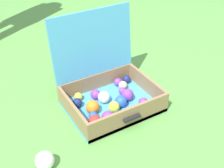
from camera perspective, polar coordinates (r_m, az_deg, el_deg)
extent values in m
plane|color=#569342|center=(1.97, 1.16, -2.42)|extent=(16.00, 16.00, 0.00)
cube|color=#4799C6|center=(1.87, 0.00, -4.15)|extent=(0.55, 0.42, 0.03)
cube|color=olive|center=(1.75, -7.57, -5.50)|extent=(0.02, 0.42, 0.14)
cube|color=olive|center=(1.96, 6.71, -0.36)|extent=(0.02, 0.42, 0.14)
cube|color=olive|center=(1.71, 3.48, -6.36)|extent=(0.52, 0.02, 0.14)
cube|color=olive|center=(1.98, -2.98, 0.27)|extent=(0.52, 0.02, 0.14)
cube|color=#4799C6|center=(1.87, -3.74, 7.81)|extent=(0.55, 0.07, 0.42)
cube|color=black|center=(1.69, 3.88, -6.58)|extent=(0.11, 0.02, 0.02)
sphere|color=blue|center=(1.83, 1.75, -3.35)|extent=(0.08, 0.08, 0.08)
sphere|color=navy|center=(2.04, 2.80, 0.94)|extent=(0.06, 0.06, 0.06)
sphere|color=orange|center=(1.78, -3.77, -4.45)|extent=(0.08, 0.08, 0.08)
sphere|color=#CCDB38|center=(1.79, 0.38, -4.44)|extent=(0.07, 0.07, 0.07)
sphere|color=purple|center=(1.88, 3.03, -2.10)|extent=(0.08, 0.08, 0.08)
sphere|color=purple|center=(1.71, -0.74, -6.49)|extent=(0.08, 0.08, 0.08)
sphere|color=purple|center=(1.84, 6.09, -3.55)|extent=(0.06, 0.06, 0.06)
sphere|color=white|center=(1.86, -1.57, -2.55)|extent=(0.08, 0.08, 0.08)
sphere|color=#D1B784|center=(1.98, 2.12, -0.24)|extent=(0.06, 0.06, 0.06)
sphere|color=purple|center=(2.01, 1.15, 0.39)|extent=(0.05, 0.05, 0.05)
sphere|color=#CCDB38|center=(1.89, -6.52, -2.43)|extent=(0.05, 0.05, 0.05)
sphere|color=red|center=(1.68, -3.32, -7.28)|extent=(0.08, 0.08, 0.08)
sphere|color=navy|center=(1.84, -6.71, -3.63)|extent=(0.06, 0.06, 0.06)
sphere|color=purple|center=(1.89, -3.20, -2.00)|extent=(0.07, 0.07, 0.07)
sphere|color=blue|center=(1.74, -3.64, -6.17)|extent=(0.05, 0.05, 0.05)
sphere|color=purple|center=(1.94, 2.00, -1.33)|extent=(0.05, 0.05, 0.05)
sphere|color=white|center=(1.54, -12.86, -14.19)|extent=(0.10, 0.10, 0.10)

